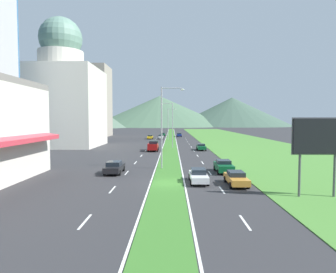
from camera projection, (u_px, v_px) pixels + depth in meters
The scene contains 46 objects.
ground_plane at pixel (167, 184), 30.03m from camera, with size 600.00×600.00×0.00m, color #2D2D30.
grass_median at pixel (171, 141), 89.93m from camera, with size 3.20×240.00×0.06m, color #387028.
grass_verge_right at pixel (238, 141), 89.64m from camera, with size 24.00×240.00×0.06m, color #477F33.
lane_dash_left_1 at pixel (85, 222), 18.78m from camera, with size 0.16×2.80×0.01m, color silver.
lane_dash_left_2 at pixel (112, 190), 27.42m from camera, with size 0.16×2.80×0.01m, color silver.
lane_dash_left_3 at pixel (127, 173), 36.06m from camera, with size 0.16×2.80×0.01m, color silver.
lane_dash_left_4 at pixel (135, 163), 44.70m from camera, with size 0.16×2.80×0.01m, color silver.
lane_dash_left_5 at pixel (141, 156), 53.35m from camera, with size 0.16×2.80×0.01m, color silver.
lane_dash_left_6 at pixel (146, 151), 61.99m from camera, with size 0.16×2.80×0.01m, color silver.
lane_dash_left_7 at pixel (149, 147), 70.63m from camera, with size 0.16×2.80×0.01m, color silver.
lane_dash_left_8 at pixel (151, 144), 79.27m from camera, with size 0.16×2.80×0.01m, color silver.
lane_dash_left_9 at pixel (153, 142), 87.91m from camera, with size 0.16×2.80×0.01m, color silver.
lane_dash_left_10 at pixel (155, 140), 96.56m from camera, with size 0.16×2.80×0.01m, color silver.
lane_dash_left_11 at pixel (157, 138), 105.20m from camera, with size 0.16×2.80×0.01m, color silver.
lane_dash_right_1 at pixel (245, 222), 18.64m from camera, with size 0.16×2.80×0.01m, color silver.
lane_dash_right_2 at pixel (222, 190), 27.28m from camera, with size 0.16×2.80×0.01m, color silver.
lane_dash_right_3 at pixel (210, 173), 35.92m from camera, with size 0.16×2.80×0.01m, color silver.
lane_dash_right_4 at pixel (203, 163), 44.56m from camera, with size 0.16×2.80×0.01m, color silver.
lane_dash_right_5 at pixel (198, 156), 53.20m from camera, with size 0.16×2.80×0.01m, color silver.
lane_dash_right_6 at pixel (194, 151), 61.85m from camera, with size 0.16×2.80×0.01m, color silver.
lane_dash_right_7 at pixel (191, 147), 70.49m from camera, with size 0.16×2.80×0.01m, color silver.
lane_dash_right_8 at pixel (189, 144), 79.13m from camera, with size 0.16×2.80×0.01m, color silver.
lane_dash_right_9 at pixel (188, 142), 87.77m from camera, with size 0.16×2.80×0.01m, color silver.
lane_dash_right_10 at pixel (186, 140), 96.42m from camera, with size 0.16×2.80×0.01m, color silver.
lane_dash_right_11 at pixel (185, 138), 105.06m from camera, with size 0.16×2.80×0.01m, color silver.
edge_line_median_left at pixel (165, 141), 89.95m from camera, with size 0.16×240.00×0.01m, color silver.
edge_line_median_right at pixel (176, 141), 89.90m from camera, with size 0.16×240.00×0.01m, color silver.
domed_building at pixel (62, 95), 72.24m from camera, with size 18.20×18.20×31.38m.
midrise_colored at pixel (91, 101), 116.35m from camera, with size 14.13×14.13×27.62m, color #9E9384.
hill_far_left at pixel (53, 113), 272.37m from camera, with size 161.01×161.01×25.91m, color #516B56.
hill_far_center at pixel (160, 111), 303.67m from camera, with size 139.63×139.63×31.13m, color #47664C.
hill_far_right at pixel (232, 112), 307.59m from camera, with size 121.91×121.91×29.91m, color #3D5647.
street_lamp_near at pixel (164, 122), 38.95m from camera, with size 3.11×0.32×10.85m.
street_lamp_mid at pixel (171, 122), 67.62m from camera, with size 2.91×0.43×10.42m.
street_lamp_far at pixel (169, 122), 96.33m from camera, with size 2.85×0.47×10.26m.
billboard_roadside at pixel (318, 140), 24.42m from camera, with size 4.35×0.28×6.70m.
car_0 at pixel (201, 147), 62.94m from camera, with size 1.89×4.43×1.37m.
car_1 at pixel (161, 137), 99.63m from camera, with size 1.86×4.19×1.52m.
car_2 at pixel (150, 137), 99.85m from camera, with size 1.90×4.34×1.38m.
car_3 at pixel (236, 178), 29.23m from camera, with size 1.88×4.65×1.37m.
car_4 at pixel (114, 167), 35.72m from camera, with size 2.01×4.72×1.49m.
car_5 at pixel (224, 166), 36.35m from camera, with size 2.03×4.58×1.53m.
car_6 at pixel (198, 176), 30.45m from camera, with size 1.87×4.63×1.44m.
car_7 at pixel (163, 134), 117.85m from camera, with size 1.97×4.59×1.41m.
car_8 at pixel (179, 135), 113.04m from camera, with size 1.91×4.21×1.50m.
pickup_truck_0 at pixel (153, 146), 61.74m from camera, with size 2.18×5.40×2.00m.
Camera 1 is at (0.47, -29.71, 6.50)m, focal length 31.44 mm.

